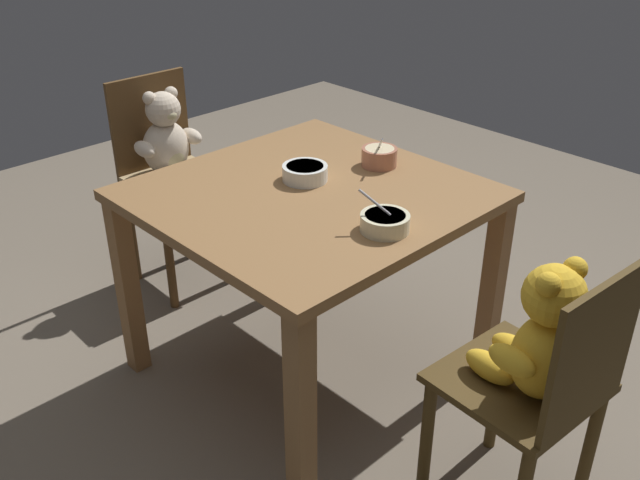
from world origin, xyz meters
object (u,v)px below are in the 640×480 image
(teddy_chair_near_right, at_px, (540,357))
(porridge_bowl_terracotta_far_center, at_px, (379,156))
(dining_table, at_px, (309,220))
(porridge_bowl_cream_near_right, at_px, (385,222))
(teddy_chair_near_left, at_px, (170,160))
(porridge_bowl_white_center, at_px, (305,172))

(teddy_chair_near_right, xyz_separation_m, porridge_bowl_terracotta_far_center, (-0.86, 0.34, 0.19))
(dining_table, relative_size, porridge_bowl_cream_near_right, 6.81)
(teddy_chair_near_left, bearing_deg, porridge_bowl_white_center, 2.50)
(teddy_chair_near_left, height_order, porridge_bowl_terracotta_far_center, teddy_chair_near_left)
(porridge_bowl_white_center, xyz_separation_m, porridge_bowl_cream_near_right, (0.42, -0.08, -0.00))
(dining_table, bearing_deg, porridge_bowl_cream_near_right, -4.73)
(teddy_chair_near_left, relative_size, porridge_bowl_cream_near_right, 6.06)
(dining_table, bearing_deg, porridge_bowl_white_center, 145.08)
(porridge_bowl_terracotta_far_center, bearing_deg, porridge_bowl_white_center, -108.13)
(porridge_bowl_white_center, xyz_separation_m, porridge_bowl_terracotta_far_center, (0.09, 0.27, 0.01))
(teddy_chair_near_right, distance_m, porridge_bowl_white_center, 0.97)
(dining_table, xyz_separation_m, teddy_chair_near_left, (-0.87, 0.03, -0.06))
(porridge_bowl_white_center, height_order, porridge_bowl_cream_near_right, porridge_bowl_cream_near_right)
(dining_table, height_order, teddy_chair_near_left, teddy_chair_near_left)
(porridge_bowl_white_center, distance_m, porridge_bowl_cream_near_right, 0.43)
(teddy_chair_near_left, relative_size, teddy_chair_near_right, 1.05)
(porridge_bowl_white_center, distance_m, porridge_bowl_terracotta_far_center, 0.28)
(teddy_chair_near_right, bearing_deg, porridge_bowl_terracotta_far_center, -17.87)
(porridge_bowl_terracotta_far_center, bearing_deg, porridge_bowl_cream_near_right, -46.25)
(porridge_bowl_terracotta_far_center, height_order, porridge_bowl_cream_near_right, porridge_bowl_terracotta_far_center)
(teddy_chair_near_left, xyz_separation_m, porridge_bowl_cream_near_right, (1.22, -0.06, 0.19))
(teddy_chair_near_right, distance_m, porridge_bowl_terracotta_far_center, 0.95)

